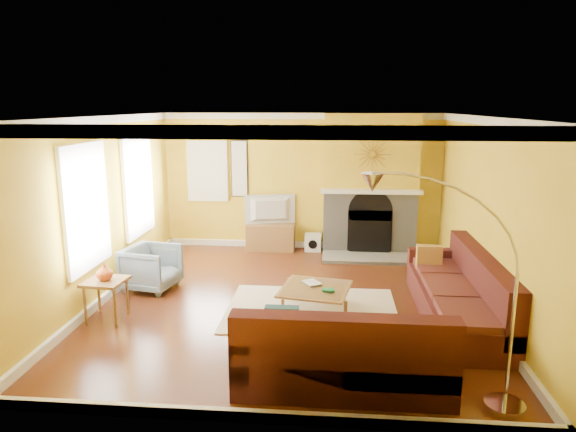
# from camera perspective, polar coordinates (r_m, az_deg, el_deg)

# --- Properties ---
(floor) EXTENTS (5.50, 6.00, 0.02)m
(floor) POSITION_cam_1_polar(r_m,az_deg,el_deg) (7.72, 0.09, -9.55)
(floor) COLOR #602B14
(floor) RESTS_ON ground
(ceiling) EXTENTS (5.50, 6.00, 0.02)m
(ceiling) POSITION_cam_1_polar(r_m,az_deg,el_deg) (7.16, 0.10, 11.08)
(ceiling) COLOR white
(ceiling) RESTS_ON ground
(wall_back) EXTENTS (5.50, 0.02, 2.70)m
(wall_back) POSITION_cam_1_polar(r_m,az_deg,el_deg) (10.28, 1.53, 3.83)
(wall_back) COLOR gold
(wall_back) RESTS_ON ground
(wall_front) EXTENTS (5.50, 0.02, 2.70)m
(wall_front) POSITION_cam_1_polar(r_m,az_deg,el_deg) (4.44, -3.26, -7.64)
(wall_front) COLOR gold
(wall_front) RESTS_ON ground
(wall_left) EXTENTS (0.02, 6.00, 2.70)m
(wall_left) POSITION_cam_1_polar(r_m,az_deg,el_deg) (8.04, -19.92, 0.71)
(wall_left) COLOR gold
(wall_left) RESTS_ON ground
(wall_right) EXTENTS (0.02, 6.00, 2.70)m
(wall_right) POSITION_cam_1_polar(r_m,az_deg,el_deg) (7.60, 21.29, -0.02)
(wall_right) COLOR gold
(wall_right) RESTS_ON ground
(baseboard) EXTENTS (5.50, 6.00, 0.12)m
(baseboard) POSITION_cam_1_polar(r_m,az_deg,el_deg) (7.69, 0.09, -9.07)
(baseboard) COLOR white
(baseboard) RESTS_ON floor
(crown_molding) EXTENTS (5.50, 6.00, 0.12)m
(crown_molding) POSITION_cam_1_polar(r_m,az_deg,el_deg) (7.17, 0.10, 10.52)
(crown_molding) COLOR white
(crown_molding) RESTS_ON ceiling
(window_left_near) EXTENTS (0.06, 1.22, 1.72)m
(window_left_near) POSITION_cam_1_polar(r_m,az_deg,el_deg) (9.17, -16.39, 3.26)
(window_left_near) COLOR white
(window_left_near) RESTS_ON wall_left
(window_left_far) EXTENTS (0.06, 1.22, 1.72)m
(window_left_far) POSITION_cam_1_polar(r_m,az_deg,el_deg) (7.46, -21.63, 0.91)
(window_left_far) COLOR white
(window_left_far) RESTS_ON wall_left
(window_back) EXTENTS (0.82, 0.06, 1.22)m
(window_back) POSITION_cam_1_polar(r_m,az_deg,el_deg) (10.49, -8.94, 4.96)
(window_back) COLOR white
(window_back) RESTS_ON wall_back
(wall_art) EXTENTS (0.34, 0.04, 1.14)m
(wall_art) POSITION_cam_1_polar(r_m,az_deg,el_deg) (10.35, -5.42, 5.24)
(wall_art) COLOR white
(wall_art) RESTS_ON wall_back
(fireplace) EXTENTS (1.80, 0.40, 2.70)m
(fireplace) POSITION_cam_1_polar(r_m,az_deg,el_deg) (10.08, 9.16, 3.51)
(fireplace) COLOR gray
(fireplace) RESTS_ON floor
(mantel) EXTENTS (1.92, 0.22, 0.08)m
(mantel) POSITION_cam_1_polar(r_m,az_deg,el_deg) (9.86, 9.23, 2.73)
(mantel) COLOR white
(mantel) RESTS_ON fireplace
(hearth) EXTENTS (1.80, 0.70, 0.06)m
(hearth) POSITION_cam_1_polar(r_m,az_deg,el_deg) (9.83, 9.12, -4.60)
(hearth) COLOR gray
(hearth) RESTS_ON floor
(sunburst) EXTENTS (0.70, 0.04, 0.70)m
(sunburst) POSITION_cam_1_polar(r_m,az_deg,el_deg) (9.78, 9.37, 6.78)
(sunburst) COLOR olive
(sunburst) RESTS_ON fireplace
(rug) EXTENTS (2.40, 1.80, 0.02)m
(rug) POSITION_cam_1_polar(r_m,az_deg,el_deg) (7.41, 2.63, -10.36)
(rug) COLOR beige
(rug) RESTS_ON floor
(sectional_sofa) EXTENTS (3.10, 3.70, 0.90)m
(sectional_sofa) POSITION_cam_1_polar(r_m,az_deg,el_deg) (6.76, 9.77, -8.80)
(sectional_sofa) COLOR #471916
(sectional_sofa) RESTS_ON floor
(coffee_table) EXTENTS (1.07, 1.07, 0.36)m
(coffee_table) POSITION_cam_1_polar(r_m,az_deg,el_deg) (7.30, 3.02, -9.26)
(coffee_table) COLOR white
(coffee_table) RESTS_ON floor
(media_console) EXTENTS (0.95, 0.43, 0.52)m
(media_console) POSITION_cam_1_polar(r_m,az_deg,el_deg) (10.29, -1.93, -2.34)
(media_console) COLOR olive
(media_console) RESTS_ON floor
(tv) EXTENTS (1.01, 0.37, 0.58)m
(tv) POSITION_cam_1_polar(r_m,az_deg,el_deg) (10.17, -1.95, 0.68)
(tv) COLOR black
(tv) RESTS_ON media_console
(subwoofer) EXTENTS (0.33, 0.33, 0.33)m
(subwoofer) POSITION_cam_1_polar(r_m,az_deg,el_deg) (10.28, 2.81, -2.93)
(subwoofer) COLOR white
(subwoofer) RESTS_ON floor
(armchair) EXTENTS (0.90, 0.88, 0.70)m
(armchair) POSITION_cam_1_polar(r_m,az_deg,el_deg) (8.38, -14.93, -5.58)
(armchair) COLOR slate
(armchair) RESTS_ON floor
(side_table) EXTENTS (0.56, 0.56, 0.56)m
(side_table) POSITION_cam_1_polar(r_m,az_deg,el_deg) (7.43, -19.51, -8.76)
(side_table) COLOR olive
(side_table) RESTS_ON floor
(vase) EXTENTS (0.26, 0.26, 0.23)m
(vase) POSITION_cam_1_polar(r_m,az_deg,el_deg) (7.30, -19.73, -5.86)
(vase) COLOR #D8591E
(vase) RESTS_ON side_table
(book) EXTENTS (0.32, 0.34, 0.03)m
(book) POSITION_cam_1_polar(r_m,az_deg,el_deg) (7.32, 1.98, -7.54)
(book) COLOR white
(book) RESTS_ON coffee_table
(arc_lamp) EXTENTS (1.43, 0.36, 2.26)m
(arc_lamp) POSITION_cam_1_polar(r_m,az_deg,el_deg) (5.02, 17.23, -8.48)
(arc_lamp) COLOR silver
(arc_lamp) RESTS_ON floor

